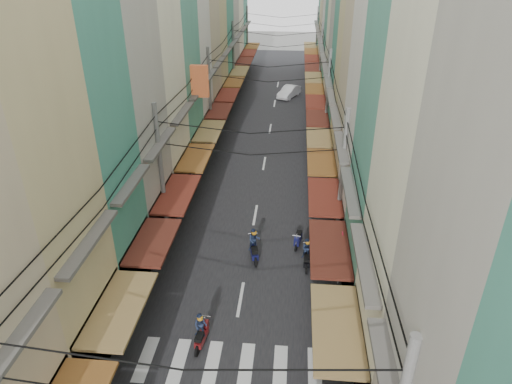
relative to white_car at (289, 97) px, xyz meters
The scene contains 15 objects.
ground 32.62m from the white_car, 92.64° to the right, with size 160.00×160.00×0.00m, color slate.
road 12.67m from the white_car, 96.80° to the right, with size 10.00×80.00×0.02m, color black.
sidewalk_left 14.91m from the white_car, 122.45° to the right, with size 3.00×80.00×0.06m, color gray.
sidewalk_right 13.54m from the white_car, 68.33° to the right, with size 3.00×80.00×0.06m, color gray.
crosswalk 38.61m from the white_car, 92.23° to the right, with size 7.55×2.40×0.01m.
building_row_left 21.00m from the white_car, 120.45° to the right, with size 7.80×67.67×23.70m.
building_row_right 19.75m from the white_car, 68.32° to the right, with size 7.80×68.98×22.59m.
utility_poles 18.83m from the white_car, 94.88° to the right, with size 10.20×66.13×8.20m.
white_car is the anchor object (origin of this frame).
bicycle 34.93m from the white_car, 80.11° to the right, with size 0.66×1.76×1.21m, color black.
moving_scooters 32.76m from the white_car, 90.95° to the right, with size 5.04×9.56×1.90m.
parked_scooters 36.77m from the white_car, 85.98° to the right, with size 13.34×14.09×0.99m.
pedestrians 30.56m from the white_car, 100.51° to the right, with size 13.28×25.12×2.21m.
market_umbrella 36.06m from the white_car, 80.89° to the right, with size 2.24×2.24×2.36m.
traffic_sign 33.23m from the white_car, 84.32° to the right, with size 0.10×0.68×3.12m.
Camera 1 is at (2.26, -19.01, 15.10)m, focal length 32.00 mm.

